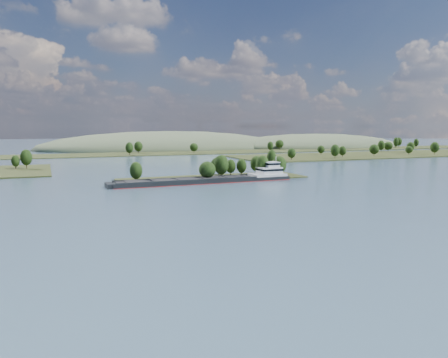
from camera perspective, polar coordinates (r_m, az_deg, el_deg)
name	(u,v)px	position (r m, az deg, el deg)	size (l,w,h in m)	color
ground	(265,195)	(179.36, 5.34, -2.06)	(1800.00, 1800.00, 0.00)	#395163
tree_island	(226,171)	(234.64, 0.22, 1.05)	(100.00, 33.58, 15.10)	#272F15
right_bank	(390,154)	(461.44, 20.86, 3.10)	(320.00, 90.00, 13.92)	#272F15
back_shoreline	(143,153)	(446.86, -10.52, 3.30)	(900.00, 60.00, 14.80)	#272F15
hill_east	(315,147)	(612.25, 11.86, 4.14)	(260.00, 140.00, 36.00)	#46543A
hill_west	(168,149)	(556.23, -7.36, 3.97)	(320.00, 160.00, 44.00)	#46543A
cargo_barge	(215,179)	(218.46, -1.14, 0.00)	(93.64, 13.30, 12.63)	black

